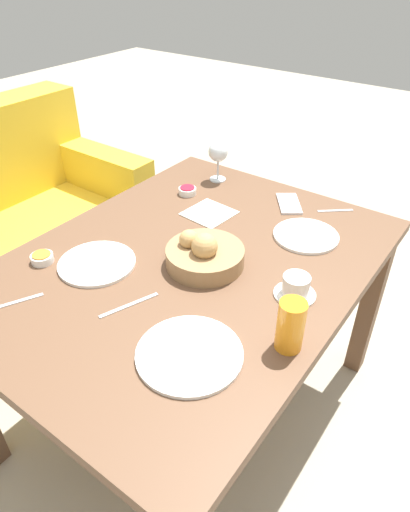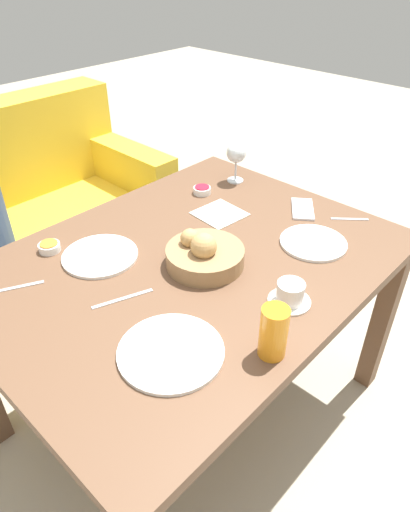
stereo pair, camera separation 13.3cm
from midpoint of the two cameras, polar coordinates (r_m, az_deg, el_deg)
The scene contains 16 objects.
ground_plane at distance 1.87m, azimuth -3.67°, elevation -18.30°, with size 10.00×10.00×0.00m, color #A89E89.
dining_table at distance 1.43m, azimuth -4.57°, elevation -3.49°, with size 1.25×0.95×0.70m.
bread_basket at distance 1.33m, azimuth -2.99°, elevation 0.09°, with size 0.23×0.23×0.12m.
plate_near_left at distance 1.08m, azimuth -5.58°, elevation -12.25°, with size 0.25×0.25×0.01m.
plate_near_right at distance 1.49m, azimuth 10.03°, elevation 2.43°, with size 0.21×0.21×0.01m.
plate_far_center at distance 1.40m, azimuth -16.04°, elevation -0.97°, with size 0.23×0.23×0.01m.
juice_glass at distance 1.06m, azimuth 7.11°, elevation -8.77°, with size 0.07×0.07×0.13m.
wine_glass at distance 1.80m, azimuth -0.52°, elevation 12.68°, with size 0.08×0.08×0.16m.
coffee_cup at distance 1.23m, azimuth 8.25°, elevation -3.99°, with size 0.11×0.11×0.06m.
jam_bowl_berry at distance 1.73m, azimuth -4.44°, elevation 8.09°, with size 0.07×0.07×0.03m.
jam_bowl_honey at distance 1.46m, azimuth -22.19°, elevation -0.33°, with size 0.07×0.07×0.03m.
fork_silver at distance 1.23m, azimuth -12.54°, elevation -6.15°, with size 0.16×0.07×0.00m.
knife_silver at distance 1.34m, azimuth -25.82°, elevation -5.50°, with size 0.16×0.08×0.00m.
spoon_coffee at distance 1.67m, azimuth 13.79°, elevation 5.46°, with size 0.09×0.10×0.00m.
napkin at distance 1.60m, azimuth -1.86°, elevation 5.29°, with size 0.17×0.17×0.00m.
cell_phone at distance 1.67m, azimuth 8.22°, elevation 6.44°, with size 0.16×0.15×0.01m.
Camera 1 is at (-0.87, -0.70, 1.50)m, focal length 32.00 mm.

